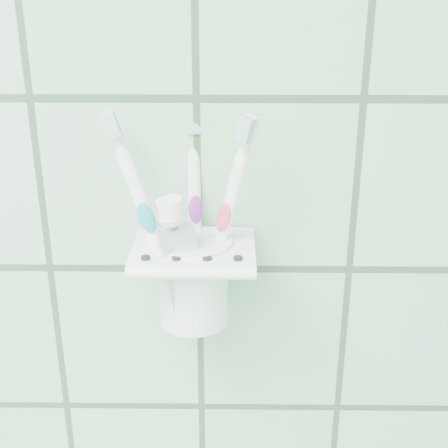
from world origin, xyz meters
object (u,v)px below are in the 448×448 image
object	(u,v)px
toothbrush_blue	(195,217)
holder_bracket	(194,252)
toothbrush_pink	(182,218)
toothbrush_orange	(202,213)
toothpaste_tube	(191,251)
cup	(194,277)

from	to	relation	value
toothbrush_blue	holder_bracket	bearing A→B (deg)	-104.14
toothbrush_pink	toothbrush_orange	distance (m)	0.03
toothbrush_blue	toothpaste_tube	size ratio (longest dim) A/B	1.44
toothbrush_pink	toothpaste_tube	size ratio (longest dim) A/B	1.54
cup	toothbrush_blue	size ratio (longest dim) A/B	0.45
holder_bracket	toothbrush_blue	bearing A→B (deg)	85.50
toothbrush_pink	cup	bearing A→B (deg)	43.74
toothpaste_tube	toothbrush_orange	bearing A→B (deg)	46.71
toothbrush_pink	toothbrush_orange	xyz separation A→B (m)	(0.02, 0.02, -0.00)
toothpaste_tube	holder_bracket	bearing A→B (deg)	60.15
cup	toothbrush_orange	size ratio (longest dim) A/B	0.43
toothbrush_blue	toothbrush_orange	distance (m)	0.01
holder_bracket	toothbrush_pink	size ratio (longest dim) A/B	0.55
toothbrush_orange	toothbrush_blue	bearing A→B (deg)	-158.99
toothbrush_pink	toothbrush_blue	bearing A→B (deg)	55.13
cup	toothbrush_pink	world-z (taller)	toothbrush_pink
cup	toothpaste_tube	size ratio (longest dim) A/B	0.64
cup	toothpaste_tube	xyz separation A→B (m)	(-0.00, -0.02, 0.04)
toothbrush_pink	toothpaste_tube	distance (m)	0.03
holder_bracket	toothbrush_blue	size ratio (longest dim) A/B	0.59
holder_bracket	cup	size ratio (longest dim) A/B	1.32
holder_bracket	cup	world-z (taller)	same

